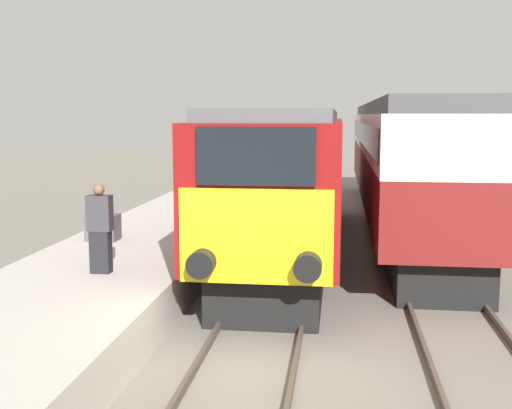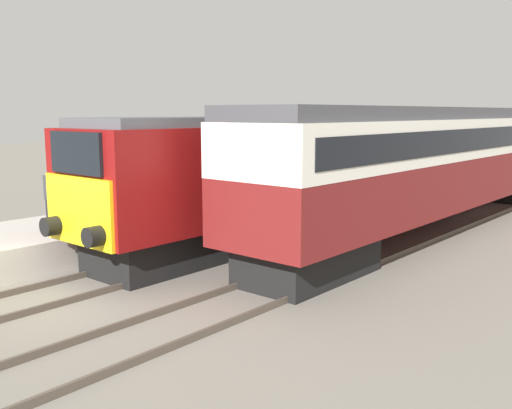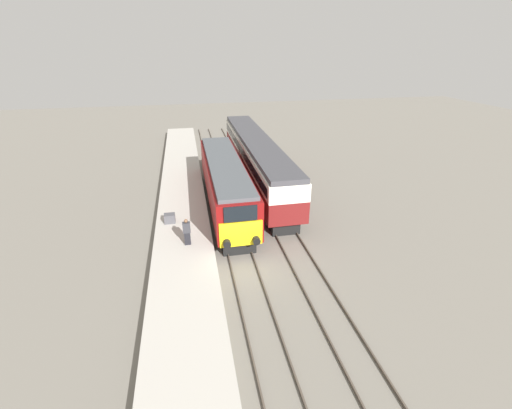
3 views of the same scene
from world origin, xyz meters
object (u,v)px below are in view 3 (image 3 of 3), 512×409
Objects in this scene: person_on_platform at (187,232)px; luggage_crate at (170,218)px; locomotive at (225,182)px; passenger_carriage at (256,156)px.

luggage_crate is (-1.10, 3.00, -0.52)m from person_on_platform.
locomotive reaches higher than luggage_crate.
passenger_carriage is (3.40, 4.97, 0.35)m from locomotive.
passenger_carriage reaches higher than luggage_crate.
locomotive is at bearing 37.46° from luggage_crate.
locomotive is at bearing -124.36° from passenger_carriage.
luggage_crate is at bearing 110.11° from person_on_platform.
passenger_carriage reaches higher than locomotive.
locomotive is 6.88m from person_on_platform.
passenger_carriage reaches higher than person_on_platform.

